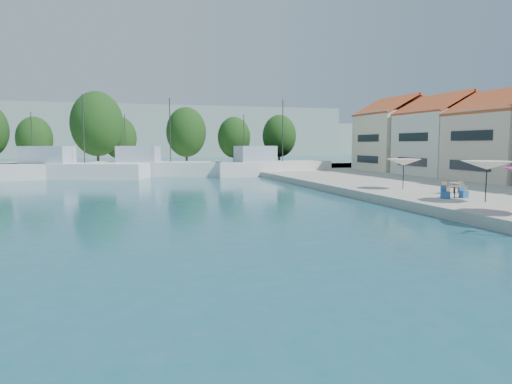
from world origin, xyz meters
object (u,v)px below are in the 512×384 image
object	(u,v)px
trawler_03	(155,168)
trawler_04	(269,167)
trawler_02	(66,169)
umbrella_cream	(404,162)
umbrella_white	(487,165)

from	to	relation	value
trawler_03	trawler_04	bearing A→B (deg)	7.21
trawler_03	trawler_02	bearing A→B (deg)	-153.65
trawler_02	umbrella_cream	distance (m)	38.61
trawler_02	trawler_04	xyz separation A→B (m)	(24.74, -1.13, 0.00)
trawler_02	umbrella_cream	bearing A→B (deg)	-26.18
trawler_04	trawler_03	bearing A→B (deg)	161.28
umbrella_white	umbrella_cream	world-z (taller)	umbrella_white
trawler_02	umbrella_white	xyz separation A→B (m)	(26.94, -35.90, 1.72)
trawler_04	umbrella_white	size ratio (longest dim) A/B	5.47
trawler_04	umbrella_cream	bearing A→B (deg)	-93.41
trawler_02	umbrella_white	bearing A→B (deg)	-33.59
umbrella_white	trawler_02	bearing A→B (deg)	126.89
trawler_03	umbrella_cream	world-z (taller)	trawler_03
umbrella_white	umbrella_cream	size ratio (longest dim) A/B	1.12
umbrella_white	umbrella_cream	bearing A→B (deg)	90.00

